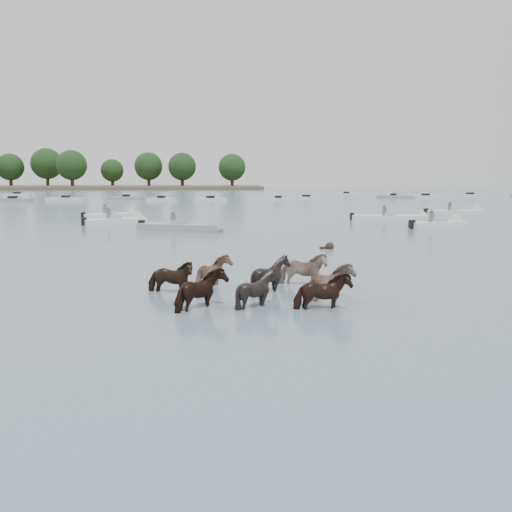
{
  "coord_description": "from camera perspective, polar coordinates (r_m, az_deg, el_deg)",
  "views": [
    {
      "loc": [
        -2.71,
        -13.36,
        3.58
      ],
      "look_at": [
        -1.53,
        3.39,
        1.1
      ],
      "focal_mm": 37.65,
      "sensor_mm": 36.0,
      "label": 1
    }
  ],
  "objects": [
    {
      "name": "motorboat_a",
      "position": [
        42.24,
        -13.86,
        3.6
      ],
      "size": [
        5.15,
        3.79,
        1.92
      ],
      "rotation": [
        0.0,
        0.0,
        0.5
      ],
      "color": "silver",
      "rests_on": "ground"
    },
    {
      "name": "distant_flotilla",
      "position": [
        87.72,
        -2.81,
        6.21
      ],
      "size": [
        108.69,
        25.44,
        0.93
      ],
      "color": "gray",
      "rests_on": "ground"
    },
    {
      "name": "motorboat_e",
      "position": [
        54.73,
        21.0,
        4.32
      ],
      "size": [
        6.11,
        1.76,
        1.92
      ],
      "rotation": [
        0.0,
        0.0,
        0.03
      ],
      "color": "silver",
      "rests_on": "ground"
    },
    {
      "name": "pony_herd",
      "position": [
        16.11,
        0.31,
        -2.98
      ],
      "size": [
        6.44,
        4.52,
        1.42
      ],
      "color": "black",
      "rests_on": "ground"
    },
    {
      "name": "motorboat_c",
      "position": [
        45.61,
        14.97,
        3.89
      ],
      "size": [
        6.68,
        2.87,
        1.92
      ],
      "rotation": [
        0.0,
        0.0,
        -0.2
      ],
      "color": "silver",
      "rests_on": "ground"
    },
    {
      "name": "motorboat_d",
      "position": [
        40.28,
        19.44,
        3.15
      ],
      "size": [
        4.86,
        2.79,
        1.92
      ],
      "rotation": [
        0.0,
        0.0,
        0.28
      ],
      "color": "silver",
      "rests_on": "ground"
    },
    {
      "name": "ground",
      "position": [
        14.09,
        7.23,
        -6.38
      ],
      "size": [
        400.0,
        400.0,
        0.0
      ],
      "primitive_type": "plane",
      "color": "slate",
      "rests_on": "ground"
    },
    {
      "name": "motorboat_b",
      "position": [
        36.15,
        -6.98,
        3.01
      ],
      "size": [
        6.22,
        3.52,
        1.92
      ],
      "rotation": [
        0.0,
        0.0,
        -0.34
      ],
      "color": "gray",
      "rests_on": "ground"
    },
    {
      "name": "swimming_pony",
      "position": [
        27.22,
        7.73,
        0.98
      ],
      "size": [
        0.72,
        0.44,
        0.44
      ],
      "color": "black",
      "rests_on": "ground"
    },
    {
      "name": "motorboat_f",
      "position": [
        48.15,
        -14.39,
        4.14
      ],
      "size": [
        5.16,
        3.52,
        1.92
      ],
      "rotation": [
        0.0,
        0.0,
        0.43
      ],
      "color": "silver",
      "rests_on": "ground"
    }
  ]
}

